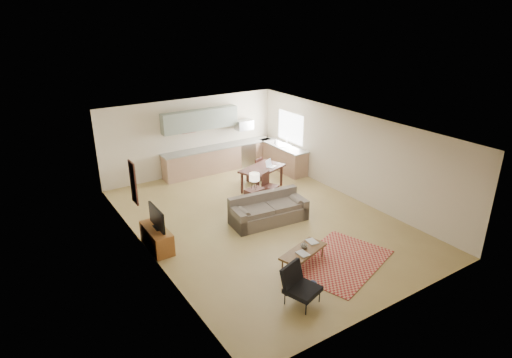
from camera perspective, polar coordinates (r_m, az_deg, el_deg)
room at (r=11.53m, az=0.81°, el=0.46°), size 9.00×9.00×9.00m
kitchen_counter_back at (r=15.64m, az=-4.97°, el=2.76°), size 4.26×0.64×0.92m
kitchen_counter_right at (r=15.72m, az=3.62°, el=2.90°), size 0.64×2.26×0.92m
kitchen_range at (r=16.16m, az=-1.53°, el=3.43°), size 0.62×0.62×0.90m
kitchen_microwave at (r=15.86m, az=-1.61°, el=7.22°), size 0.62×0.40×0.35m
upper_cabinets at (r=15.09m, az=-7.45°, el=7.85°), size 2.80×0.34×0.70m
window_right at (r=15.58m, az=4.61°, el=6.89°), size 0.02×1.40×1.05m
wall_art_left at (r=10.96m, az=-16.00°, el=-0.47°), size 0.06×0.42×1.10m
triptych at (r=15.10m, az=-9.02°, el=6.99°), size 1.70×0.04×0.50m
rug at (r=10.44m, az=11.13°, el=-10.70°), size 2.82×2.36×0.02m
sofa at (r=11.84m, az=1.72°, el=-4.04°), size 2.30×1.17×0.77m
coffee_table at (r=10.10m, az=6.30°, el=-10.35°), size 1.36×0.86×0.38m
book_a at (r=9.79m, az=5.76°, el=-10.08°), size 0.23×0.30×0.03m
book_b at (r=10.30m, az=6.98°, el=-8.41°), size 0.28×0.34×0.02m
vase at (r=10.06m, az=6.44°, el=-8.69°), size 0.21×0.21×0.18m
armchair at (r=8.82m, az=6.25°, el=-14.05°), size 0.89×0.89×0.80m
tv_credenza at (r=10.92m, az=-13.08°, el=-7.68°), size 0.46×1.19×0.55m
tv at (r=10.68m, az=-13.10°, el=-5.05°), size 0.09×0.92×0.55m
console_table at (r=12.66m, az=-0.22°, el=-2.61°), size 0.59×0.45×0.62m
table_lamp at (r=12.44m, az=-0.22°, el=-0.26°), size 0.34×0.34×0.50m
dining_table at (r=13.94m, az=0.82°, el=0.06°), size 1.70×1.32×0.76m
dining_chair_near at (r=13.23m, az=1.93°, el=-0.96°), size 0.54×0.55×0.86m
dining_chair_far at (r=14.62m, az=-0.19°, el=1.32°), size 0.53×0.54×0.86m
laptop at (r=13.84m, az=2.09°, el=2.10°), size 0.39×0.36×0.24m
soap_bottle at (r=15.74m, az=2.68°, el=5.07°), size 0.09×0.09×0.19m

